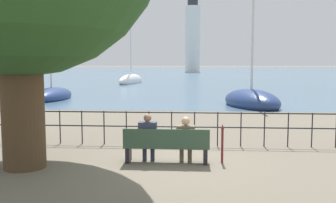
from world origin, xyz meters
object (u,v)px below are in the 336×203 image
Objects in this scene: closed_umbrella at (222,141)px; sailboat_3 at (131,80)px; sailboat_0 at (251,101)px; sailboat_1 at (52,96)px; seated_person_left at (148,136)px; seated_person_right at (186,137)px; park_bench at (166,146)px; harbor_lighthouse at (193,35)px.

closed_umbrella is 39.48m from sailboat_3.
sailboat_0 is 13.95m from sailboat_1.
seated_person_left is at bearing -70.99° from sailboat_3.
seated_person_right is at bearing 0.13° from seated_person_left.
sailboat_3 is at bearing 83.37° from sailboat_1.
harbor_lighthouse reaches higher than park_bench.
seated_person_left is 0.16× the size of sailboat_0.
seated_person_right is 0.15× the size of sailboat_0.
harbor_lighthouse is (-4.09, 94.52, 11.13)m from sailboat_0.
sailboat_1 is (-10.87, 16.46, -0.28)m from closed_umbrella.
sailboat_1 is (-13.53, 3.41, -0.05)m from sailboat_0.
sailboat_3 is at bearing 101.00° from park_bench.
sailboat_3 reaches higher than closed_umbrella.
seated_person_left is 0.05× the size of harbor_lighthouse.
closed_umbrella is (1.89, 0.06, -0.13)m from seated_person_left.
sailboat_3 is 0.51× the size of harbor_lighthouse.
sailboat_0 reaches higher than closed_umbrella.
harbor_lighthouse is at bearing 76.48° from sailboat_0.
closed_umbrella is (1.41, 0.14, 0.11)m from park_bench.
seated_person_left is 1.26× the size of closed_umbrella.
seated_person_right is 13.59m from sailboat_0.
seated_person_left is 0.97m from seated_person_right.
sailboat_0 is at bearing -87.52° from harbor_lighthouse.
seated_person_left reaches higher than seated_person_right.
seated_person_right is at bearing -60.52° from sailboat_1.
seated_person_right reaches higher than closed_umbrella.
closed_umbrella is (0.93, 0.06, -0.11)m from seated_person_right.
harbor_lighthouse is at bearing 90.76° from closed_umbrella.
sailboat_3 is 70.39m from harbor_lighthouse.
park_bench is 1.73× the size of seated_person_left.
sailboat_3 is (-11.58, 25.41, 0.09)m from sailboat_0.
harbor_lighthouse is (-1.43, 107.57, 10.89)m from closed_umbrella.
sailboat_3 is at bearing -96.18° from harbor_lighthouse.
sailboat_3 is (1.95, 22.00, 0.14)m from sailboat_1.
sailboat_1 reaches higher than seated_person_right.
sailboat_3 reaches higher than park_bench.
sailboat_3 reaches higher than seated_person_left.
sailboat_0 is (3.59, 13.11, -0.34)m from seated_person_right.
seated_person_left is 0.10× the size of sailboat_3.
sailboat_1 is 22.08m from sailboat_3.
seated_person_right reaches higher than park_bench.
seated_person_right is 1.20× the size of closed_umbrella.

